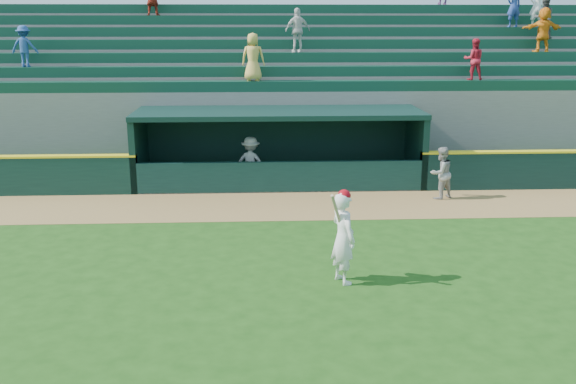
# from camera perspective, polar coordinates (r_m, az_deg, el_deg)

# --- Properties ---
(ground) EXTENTS (120.00, 120.00, 0.00)m
(ground) POSITION_cam_1_polar(r_m,az_deg,el_deg) (14.27, 0.32, -6.70)
(ground) COLOR #1B4310
(ground) RESTS_ON ground
(warning_track) EXTENTS (40.00, 3.00, 0.01)m
(warning_track) POSITION_cam_1_polar(r_m,az_deg,el_deg) (18.91, -0.49, -1.24)
(warning_track) COLOR olive
(warning_track) RESTS_ON ground
(dugout_player_front) EXTENTS (0.98, 0.91, 1.61)m
(dugout_player_front) POSITION_cam_1_polar(r_m,az_deg,el_deg) (20.08, 13.44, 1.66)
(dugout_player_front) COLOR gray
(dugout_player_front) RESTS_ON ground
(dugout_player_inside) EXTENTS (1.21, 0.88, 1.67)m
(dugout_player_inside) POSITION_cam_1_polar(r_m,az_deg,el_deg) (20.92, -3.32, 2.65)
(dugout_player_inside) COLOR gray
(dugout_player_inside) RESTS_ON ground
(dugout) EXTENTS (9.40, 2.80, 2.46)m
(dugout) POSITION_cam_1_polar(r_m,az_deg,el_deg) (21.63, -0.83, 4.48)
(dugout) COLOR slate
(dugout) RESTS_ON ground
(stands) EXTENTS (34.50, 6.25, 7.52)m
(stands) POSITION_cam_1_polar(r_m,az_deg,el_deg) (25.99, -1.12, 8.54)
(stands) COLOR slate
(stands) RESTS_ON ground
(batter_at_plate) EXTENTS (0.71, 0.86, 2.01)m
(batter_at_plate) POSITION_cam_1_polar(r_m,az_deg,el_deg) (13.21, 4.93, -3.96)
(batter_at_plate) COLOR white
(batter_at_plate) RESTS_ON ground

